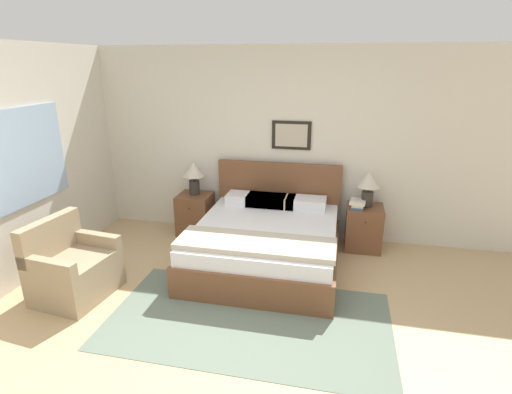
% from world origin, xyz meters
% --- Properties ---
extents(ground_plane, '(16.00, 16.00, 0.00)m').
position_xyz_m(ground_plane, '(0.00, 0.00, 0.00)').
color(ground_plane, tan).
extents(wall_back, '(7.44, 0.09, 2.60)m').
position_xyz_m(wall_back, '(0.00, 2.73, 1.30)').
color(wall_back, beige).
rests_on(wall_back, ground_plane).
extents(wall_left, '(0.08, 5.10, 2.60)m').
position_xyz_m(wall_left, '(-2.55, 1.33, 1.30)').
color(wall_left, beige).
rests_on(wall_left, ground_plane).
extents(area_rug_main, '(2.71, 1.49, 0.01)m').
position_xyz_m(area_rug_main, '(0.13, 0.55, 0.00)').
color(area_rug_main, slate).
rests_on(area_rug_main, ground_plane).
extents(bed, '(1.72, 1.91, 1.08)m').
position_xyz_m(bed, '(0.08, 1.72, 0.30)').
color(bed, brown).
rests_on(bed, ground_plane).
extents(armchair, '(0.74, 0.84, 0.84)m').
position_xyz_m(armchair, '(-1.79, 0.60, 0.30)').
color(armchair, '#998466').
rests_on(armchair, ground_plane).
extents(nightstand_near_window, '(0.46, 0.47, 0.59)m').
position_xyz_m(nightstand_near_window, '(-1.10, 2.43, 0.30)').
color(nightstand_near_window, brown).
rests_on(nightstand_near_window, ground_plane).
extents(nightstand_by_door, '(0.46, 0.47, 0.59)m').
position_xyz_m(nightstand_by_door, '(1.26, 2.43, 0.30)').
color(nightstand_by_door, brown).
rests_on(nightstand_by_door, ground_plane).
extents(table_lamp_near_window, '(0.29, 0.29, 0.46)m').
position_xyz_m(table_lamp_near_window, '(-1.10, 2.45, 0.90)').
color(table_lamp_near_window, '#2D2823').
rests_on(table_lamp_near_window, nightstand_near_window).
extents(table_lamp_by_door, '(0.29, 0.29, 0.46)m').
position_xyz_m(table_lamp_by_door, '(1.27, 2.45, 0.90)').
color(table_lamp_by_door, '#2D2823').
rests_on(table_lamp_by_door, nightstand_by_door).
extents(book_thick_bottom, '(0.18, 0.27, 0.03)m').
position_xyz_m(book_thick_bottom, '(1.16, 2.38, 0.60)').
color(book_thick_bottom, '#335693').
rests_on(book_thick_bottom, nightstand_by_door).
extents(book_hardcover_middle, '(0.16, 0.26, 0.03)m').
position_xyz_m(book_hardcover_middle, '(1.16, 2.38, 0.63)').
color(book_hardcover_middle, beige).
rests_on(book_hardcover_middle, book_thick_bottom).
extents(book_novel_upper, '(0.22, 0.26, 0.04)m').
position_xyz_m(book_novel_upper, '(1.16, 2.38, 0.67)').
color(book_novel_upper, silver).
rests_on(book_novel_upper, book_hardcover_middle).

